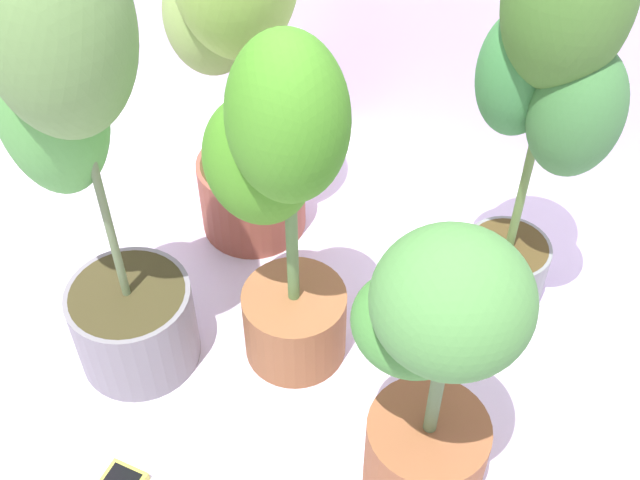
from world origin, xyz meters
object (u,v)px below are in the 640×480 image
potted_plant_center (281,191)px  potted_plant_back_left (235,45)px  potted_plant_front_left (82,152)px  potted_plant_front_right (434,366)px  potted_plant_back_right (549,89)px

potted_plant_center → potted_plant_back_left: bearing=127.0°
potted_plant_back_left → potted_plant_front_left: bearing=-98.6°
potted_plant_back_left → potted_plant_center: size_ratio=1.15×
potted_plant_front_right → potted_plant_front_left: bearing=174.1°
potted_plant_front_right → potted_plant_center: potted_plant_center is taller
potted_plant_front_left → potted_plant_center: bearing=24.3°
potted_plant_center → potted_plant_front_right: bearing=-30.2°
potted_plant_front_left → potted_plant_front_right: bearing=-5.9°
potted_plant_back_right → potted_plant_front_right: size_ratio=1.46×
potted_plant_front_right → potted_plant_front_left: potted_plant_front_left is taller
potted_plant_back_right → potted_plant_front_left: size_ratio=0.94×
potted_plant_back_right → potted_plant_front_left: bearing=-148.2°
potted_plant_back_left → potted_plant_back_right: size_ratio=0.96×
potted_plant_back_left → potted_plant_front_left: potted_plant_front_left is taller
potted_plant_back_left → potted_plant_front_right: size_ratio=1.40×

